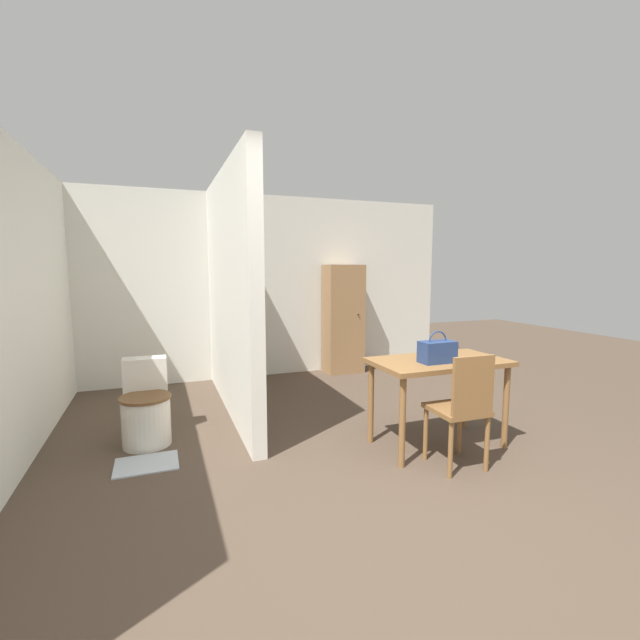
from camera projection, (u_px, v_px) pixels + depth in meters
name	position (u px, v px, depth m)	size (l,w,h in m)	color
ground_plane	(428.00, 546.00, 2.34)	(16.00, 16.00, 0.00)	#4C3D30
wall_back	(259.00, 287.00, 5.96)	(5.61, 0.12, 2.50)	silver
wall_left	(10.00, 304.00, 3.21)	(0.12, 5.00, 2.50)	silver
partition_wall	(230.00, 293.00, 4.46)	(0.12, 2.64, 2.50)	silver
dining_table	(438.00, 371.00, 3.61)	(1.12, 0.63, 0.75)	brown
wooden_chair	(462.00, 406.00, 3.19)	(0.39, 0.39, 0.89)	brown
toilet	(146.00, 409.00, 3.71)	(0.42, 0.57, 0.71)	silver
handbag	(437.00, 351.00, 3.48)	(0.29, 0.16, 0.26)	navy
wooden_cabinet	(343.00, 319.00, 6.19)	(0.54, 0.38, 1.56)	#997047
bath_mat	(147.00, 464.00, 3.31)	(0.47, 0.36, 0.01)	#B2BCC6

